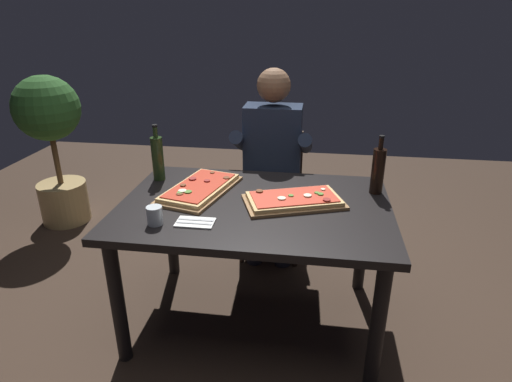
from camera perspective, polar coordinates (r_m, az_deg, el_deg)
ground_plane at (r=2.62m, az=-0.16°, el=-16.54°), size 6.40×6.40×0.00m
dining_table at (r=2.26m, az=-0.18°, el=-3.88°), size 1.40×0.96×0.74m
pizza_rectangular_front at (r=2.22m, az=5.07°, el=-1.20°), size 0.57×0.43×0.05m
pizza_rectangular_left at (r=2.38m, az=-7.50°, el=0.35°), size 0.40×0.58×0.05m
wine_bottle_dark at (r=2.40m, az=15.94°, el=2.67°), size 0.07×0.07×0.32m
oil_bottle_amber at (r=2.56m, az=-12.97°, el=4.36°), size 0.07×0.07×0.33m
tumbler_near_camera at (r=2.05m, az=-13.33°, el=-3.33°), size 0.07×0.07×0.09m
napkin_cutlery_set at (r=2.04m, az=-8.11°, el=-4.17°), size 0.18×0.11×0.01m
diner_chair at (r=3.10m, az=2.31°, el=0.62°), size 0.44×0.44×0.87m
seated_diner at (r=2.90m, az=2.14°, el=4.40°), size 0.53×0.41×1.33m
potted_plant_corner at (r=3.78m, az=-25.55°, el=6.54°), size 0.50×0.50×1.22m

